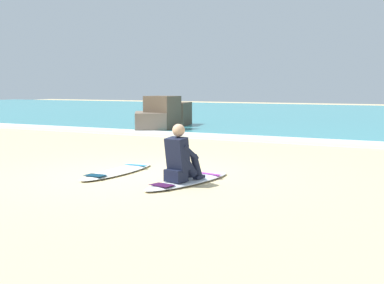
{
  "coord_description": "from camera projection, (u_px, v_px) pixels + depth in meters",
  "views": [
    {
      "loc": [
        5.05,
        -7.65,
        1.64
      ],
      "look_at": [
        0.56,
        0.93,
        0.55
      ],
      "focal_mm": 46.8,
      "sensor_mm": 36.0,
      "label": 1
    }
  ],
  "objects": [
    {
      "name": "ground_plane",
      "position": [
        142.0,
        175.0,
        9.24
      ],
      "size": [
        80.0,
        80.0,
        0.0
      ],
      "primitive_type": "plane",
      "color": "#CCB584"
    },
    {
      "name": "sea",
      "position": [
        348.0,
        115.0,
        27.02
      ],
      "size": [
        80.0,
        28.0,
        0.1
      ],
      "primitive_type": "cube",
      "color": "teal",
      "rests_on": "ground"
    },
    {
      "name": "breaking_foam",
      "position": [
        262.0,
        139.0,
        14.96
      ],
      "size": [
        80.0,
        0.9,
        0.11
      ],
      "primitive_type": "cube",
      "color": "white",
      "rests_on": "ground"
    },
    {
      "name": "surfboard_main",
      "position": [
        189.0,
        181.0,
        8.48
      ],
      "size": [
        0.9,
        2.2,
        0.08
      ],
      "color": "silver",
      "rests_on": "ground"
    },
    {
      "name": "surfer_seated",
      "position": [
        181.0,
        159.0,
        8.26
      ],
      "size": [
        0.47,
        0.75,
        0.95
      ],
      "color": "black",
      "rests_on": "surfboard_main"
    },
    {
      "name": "surfboard_spare_near",
      "position": [
        118.0,
        171.0,
        9.41
      ],
      "size": [
        0.55,
        2.16,
        0.08
      ],
      "color": "white",
      "rests_on": "ground"
    },
    {
      "name": "rock_outcrop_distant",
      "position": [
        163.0,
        117.0,
        18.78
      ],
      "size": [
        2.08,
        3.82,
        1.28
      ],
      "color": "brown",
      "rests_on": "ground"
    }
  ]
}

